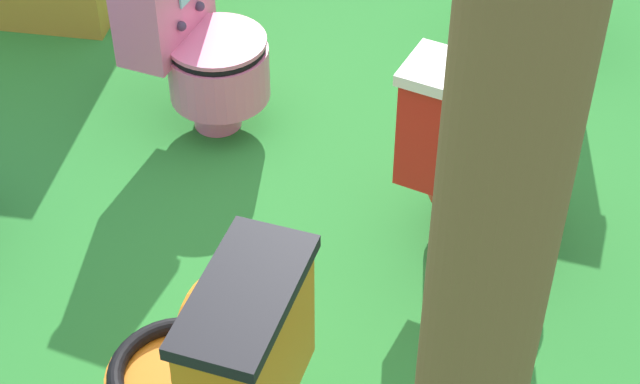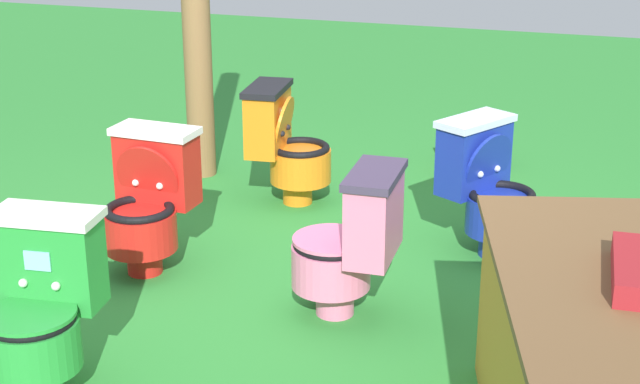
# 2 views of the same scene
# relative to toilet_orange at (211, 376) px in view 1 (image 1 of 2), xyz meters

# --- Properties ---
(ground) EXTENTS (14.00, 14.00, 0.00)m
(ground) POSITION_rel_toilet_orange_xyz_m (1.03, 0.29, -0.37)
(ground) COLOR #2D8433
(toilet_orange) EXTENTS (0.45, 0.53, 0.73)m
(toilet_orange) POSITION_rel_toilet_orange_xyz_m (0.00, 0.00, 0.00)
(toilet_orange) COLOR orange
(toilet_orange) RESTS_ON ground
(toilet_red) EXTENTS (0.52, 0.45, 0.73)m
(toilet_red) POSITION_rel_toilet_orange_xyz_m (1.11, -0.35, 0.00)
(toilet_red) COLOR red
(toilet_red) RESTS_ON ground
(toilet_pink) EXTENTS (0.44, 0.50, 0.73)m
(toilet_pink) POSITION_rel_toilet_orange_xyz_m (1.33, 0.78, -0.00)
(toilet_pink) COLOR pink
(toilet_pink) RESTS_ON ground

